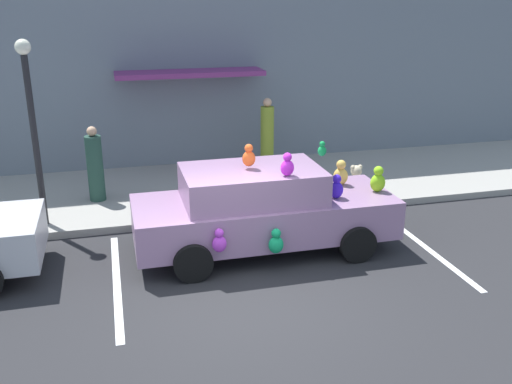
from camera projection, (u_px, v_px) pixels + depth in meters
The scene contains 10 objects.
ground_plane at pixel (240, 298), 8.63m from camera, with size 60.00×60.00×0.00m, color #262628.
sidewalk at pixel (192, 190), 13.17m from camera, with size 24.00×4.00×0.15m, color gray.
storefront_building at pixel (174, 44), 14.11m from camera, with size 24.00×1.25×6.40m.
parking_stripe_front at pixel (424, 246), 10.42m from camera, with size 0.12×3.60×0.01m, color silver.
parking_stripe_rear at pixel (117, 282), 9.11m from camera, with size 0.12×3.60×0.01m, color silver.
plush_covered_car at pixel (262, 209), 9.99m from camera, with size 4.58×2.01×1.98m.
teddy_bear_on_sidewalk at pixel (356, 180), 12.60m from camera, with size 0.35×0.29×0.67m.
street_lamp_post at pixel (32, 114), 10.33m from camera, with size 0.28×0.28×3.48m.
pedestrian_near_shopfront at pixel (267, 137), 14.23m from camera, with size 0.33×0.33×1.82m.
pedestrian_walking_past at pixel (95, 167), 12.07m from camera, with size 0.34×0.34×1.62m.
Camera 1 is at (-1.69, -7.43, 4.36)m, focal length 39.84 mm.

